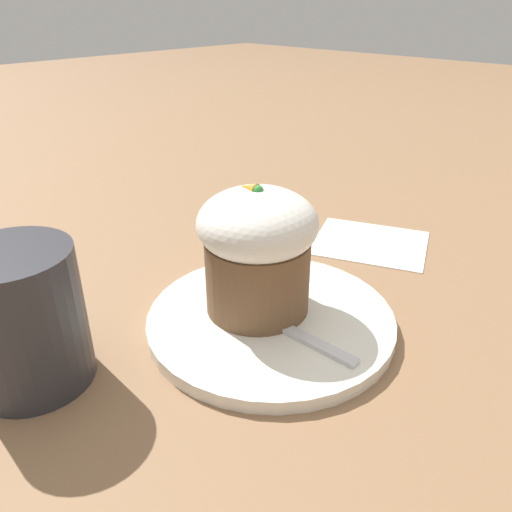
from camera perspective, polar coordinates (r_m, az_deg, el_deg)
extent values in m
plane|color=#846042|center=(0.43, 1.67, -7.88)|extent=(4.00, 4.00, 0.00)
cylinder|color=white|center=(0.43, 1.68, -7.25)|extent=(0.21, 0.21, 0.01)
cylinder|color=brown|center=(0.42, 0.00, -2.26)|extent=(0.09, 0.09, 0.06)
ellipsoid|color=white|center=(0.40, 0.00, 3.69)|extent=(0.10, 0.10, 0.06)
cone|color=orange|center=(0.39, -1.03, 7.68)|extent=(0.02, 0.01, 0.01)
sphere|color=green|center=(0.39, -0.01, 7.35)|extent=(0.01, 0.01, 0.01)
cube|color=silver|center=(0.40, 5.88, -9.46)|extent=(0.09, 0.01, 0.00)
ellipsoid|color=silver|center=(0.42, -0.28, -6.26)|extent=(0.04, 0.03, 0.01)
cylinder|color=#2D2D33|center=(0.39, -25.05, -6.55)|extent=(0.08, 0.08, 0.10)
cube|color=white|center=(0.58, 12.92, 1.53)|extent=(0.15, 0.14, 0.00)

